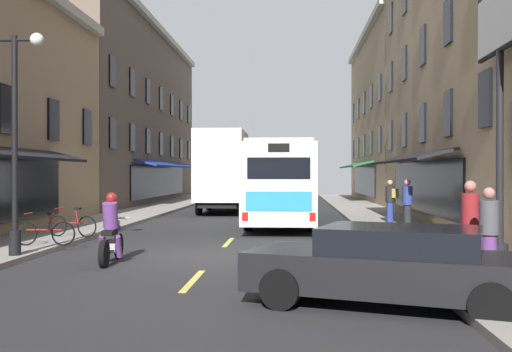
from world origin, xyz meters
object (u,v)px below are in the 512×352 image
at_px(street_lamp_twin, 15,132).
at_px(pedestrian_near, 390,200).
at_px(box_truck, 224,172).
at_px(bicycle_near, 72,225).
at_px(bicycle_mid, 45,232).
at_px(sedan_near, 392,265).
at_px(pedestrian_mid, 470,223).
at_px(sedan_mid, 245,193).
at_px(motorcycle_rider, 111,233).
at_px(transit_bus, 281,182).
at_px(pedestrian_far, 489,232).
at_px(pedestrian_rear, 407,203).
at_px(billboard_sign, 500,46).

bearing_deg(street_lamp_twin, pedestrian_near, 44.02).
relative_size(box_truck, bicycle_near, 4.20).
relative_size(box_truck, bicycle_mid, 4.12).
xyz_separation_m(sedan_near, pedestrian_mid, (2.09, 2.97, 0.42)).
xyz_separation_m(sedan_mid, motorcycle_rider, (-0.86, -28.52, 0.04)).
relative_size(sedan_near, bicycle_near, 2.85).
relative_size(transit_bus, bicycle_mid, 6.46).
relative_size(box_truck, pedestrian_mid, 3.88).
distance_m(sedan_near, bicycle_near, 11.94).
bearing_deg(sedan_mid, box_truck, -91.37).
height_order(box_truck, bicycle_near, box_truck).
xyz_separation_m(pedestrian_far, pedestrian_rear, (0.44, 10.12, 0.03)).
relative_size(sedan_mid, bicycle_mid, 2.69).
distance_m(transit_bus, bicycle_near, 9.41).
bearing_deg(pedestrian_mid, pedestrian_near, -98.70).
distance_m(transit_bus, sedan_near, 15.51).
relative_size(pedestrian_mid, pedestrian_far, 1.07).
bearing_deg(box_truck, pedestrian_rear, -52.16).
relative_size(transit_bus, pedestrian_mid, 6.09).
bearing_deg(bicycle_mid, bicycle_near, 91.86).
bearing_deg(bicycle_near, pedestrian_rear, 17.44).
xyz_separation_m(motorcycle_rider, pedestrian_near, (8.18, 10.44, 0.33)).
distance_m(box_truck, pedestrian_rear, 12.65).
bearing_deg(pedestrian_far, motorcycle_rider, 73.70).
relative_size(sedan_mid, bicycle_near, 2.74).
xyz_separation_m(bicycle_near, pedestrian_rear, (10.90, 3.43, 0.55)).
relative_size(transit_bus, sedan_mid, 2.41).
distance_m(billboard_sign, pedestrian_rear, 7.77).
xyz_separation_m(transit_bus, pedestrian_near, (4.40, -0.71, -0.69)).
bearing_deg(bicycle_near, transit_bus, 47.09).
xyz_separation_m(billboard_sign, bicycle_near, (-11.91, 3.04, -4.74)).
relative_size(motorcycle_rider, bicycle_mid, 1.21).
height_order(bicycle_near, pedestrian_mid, pedestrian_mid).
distance_m(billboard_sign, transit_bus, 11.86).
relative_size(box_truck, sedan_mid, 1.53).
bearing_deg(sedan_mid, pedestrian_rear, -70.22).
distance_m(motorcycle_rider, pedestrian_far, 8.25).
bearing_deg(bicycle_mid, street_lamp_twin, -87.68).
xyz_separation_m(bicycle_mid, pedestrian_rear, (10.83, 5.65, 0.55)).
bearing_deg(box_truck, transit_bus, -64.07).
height_order(sedan_mid, motorcycle_rider, motorcycle_rider).
xyz_separation_m(pedestrian_mid, pedestrian_rear, (0.44, 8.96, -0.03)).
bearing_deg(pedestrian_rear, sedan_mid, -27.78).
height_order(sedan_near, pedestrian_near, pedestrian_near).
relative_size(bicycle_mid, pedestrian_near, 1.01).
bearing_deg(box_truck, bicycle_mid, -101.23).
bearing_deg(bicycle_mid, sedan_near, -37.08).
xyz_separation_m(sedan_mid, pedestrian_mid, (7.03, -29.74, 0.41)).
bearing_deg(pedestrian_far, pedestrian_mid, 0.44).
distance_m(pedestrian_rear, street_lamp_twin, 13.29).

